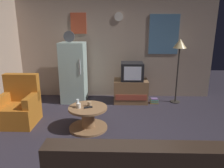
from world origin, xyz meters
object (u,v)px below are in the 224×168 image
fridge (74,72)px  crt_tv (132,71)px  wine_glass (78,103)px  remote_control (88,107)px  tv_stand (131,91)px  standing_lamp (180,49)px  mug_ceramic_tan (89,104)px  coffee_table (88,118)px  book_stack (154,101)px  armchair (19,107)px  mug_ceramic_white (79,106)px

fridge → crt_tv: bearing=-1.7°
wine_glass → remote_control: (0.20, -0.04, -0.06)m
tv_stand → crt_tv: 0.51m
crt_tv → standing_lamp: standing_lamp is taller
standing_lamp → mug_ceramic_tan: standing_lamp is taller
crt_tv → coffee_table: bearing=-121.1°
crt_tv → book_stack: size_ratio=2.71×
mug_ceramic_tan → book_stack: 2.03m
tv_stand → crt_tv: crt_tv is taller
tv_stand → coffee_table: size_ratio=1.17×
remote_control → mug_ceramic_tan: bearing=57.7°
fridge → wine_glass: (0.38, -1.54, -0.25)m
tv_stand → standing_lamp: size_ratio=0.53×
standing_lamp → coffee_table: standing_lamp is taller
fridge → tv_stand: 1.51m
mug_ceramic_tan → armchair: (-1.42, 0.17, -0.14)m
remote_control → standing_lamp: bearing=12.4°
crt_tv → mug_ceramic_tan: 1.72m
armchair → crt_tv: bearing=29.1°
crt_tv → standing_lamp: (1.12, 0.01, 0.56)m
wine_glass → crt_tv: bearing=54.0°
armchair → book_stack: bearing=22.6°
mug_ceramic_tan → remote_control: mug_ceramic_tan is taller
standing_lamp → wine_glass: bearing=-145.8°
coffee_table → wine_glass: (-0.18, -0.00, 0.29)m
crt_tv → book_stack: crt_tv is taller
fridge → armchair: size_ratio=1.84×
fridge → remote_control: fridge is taller
coffee_table → wine_glass: wine_glass is taller
fridge → coffee_table: fridge is taller
tv_stand → crt_tv: (0.02, -0.00, 0.51)m
fridge → coffee_table: 1.72m
wine_glass → armchair: armchair is taller
coffee_table → armchair: size_ratio=0.75×
coffee_table → mug_ceramic_white: bearing=-162.7°
wine_glass → mug_ceramic_white: size_ratio=1.67×
coffee_table → armchair: 1.41m
tv_stand → mug_ceramic_tan: tv_stand is taller
standing_lamp → mug_ceramic_tan: (-2.00, -1.46, -0.88)m
fridge → armchair: bearing=-122.2°
tv_stand → coffee_table: (-0.88, -1.49, -0.07)m
standing_lamp → coffee_table: size_ratio=2.21×
standing_lamp → remote_control: standing_lamp is taller
mug_ceramic_white → remote_control: bearing=2.8°
coffee_table → book_stack: bearing=43.7°
coffee_table → mug_ceramic_white: size_ratio=8.00×
standing_lamp → armchair: size_ratio=1.66×
coffee_table → remote_control: remote_control is taller
tv_stand → fridge: bearing=178.3°
standing_lamp → mug_ceramic_white: bearing=-144.6°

